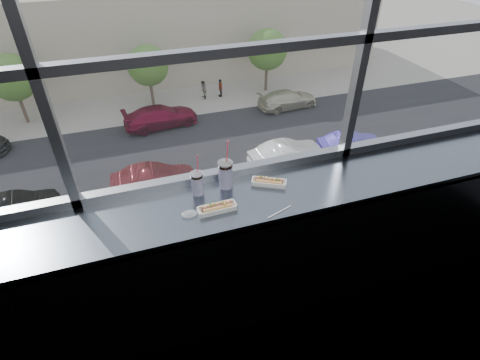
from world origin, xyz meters
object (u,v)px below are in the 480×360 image
object	(u,v)px
loose_straw	(280,212)
tree_left	(12,78)
wrapper	(189,214)
hotdog_tray_left	(217,208)
hotdog_tray_right	(269,182)
soda_cup_right	(226,173)
car_near_e	(352,141)
car_far_b	(160,113)
car_near_c	(154,176)
tree_center	(148,65)
pedestrian_d	(220,86)
tree_right	(267,50)
pedestrian_c	(203,88)
car_far_c	(288,96)
soda_cup_left	(197,182)
car_near_b	(15,204)
car_near_d	(288,151)

from	to	relation	value
loose_straw	tree_left	xyz separation A→B (m)	(-8.29, 28.50, -8.49)
loose_straw	wrapper	bearing A→B (deg)	145.76
hotdog_tray_left	hotdog_tray_right	xyz separation A→B (m)	(0.42, 0.16, -0.00)
soda_cup_right	car_near_e	xyz separation A→B (m)	(13.32, 16.12, -11.17)
wrapper	car_far_b	size ratio (longest dim) A/B	0.02
tree_left	car_far_b	bearing A→B (deg)	-22.10
car_near_c	tree_center	distance (m)	12.31
car_near_c	pedestrian_d	distance (m)	14.11
car_far_b	tree_left	distance (m)	10.92
hotdog_tray_right	loose_straw	world-z (taller)	hotdog_tray_right
pedestrian_d	tree_right	size ratio (longest dim) A/B	0.34
pedestrian_c	wrapper	bearing A→B (deg)	-12.71
car_far_b	car_near_c	bearing A→B (deg)	161.71
loose_straw	car_far_c	distance (m)	29.44
hotdog_tray_left	car_near_e	size ratio (longest dim) A/B	0.04
pedestrian_c	pedestrian_d	bearing A→B (deg)	91.44
pedestrian_d	car_near_c	bearing A→B (deg)	-31.71
tree_left	pedestrian_c	bearing A→B (deg)	-0.16
wrapper	tree_center	bearing A→B (deg)	85.91
loose_straw	pedestrian_c	size ratio (longest dim) A/B	0.10
hotdog_tray_left	car_near_c	size ratio (longest dim) A/B	0.04
hotdog_tray_left	tree_right	world-z (taller)	hotdog_tray_left
hotdog_tray_left	tree_left	size ratio (longest dim) A/B	0.05
car_far_c	tree_left	world-z (taller)	tree_left
soda_cup_left	car_far_c	xyz separation A→B (m)	(12.47, 24.14, -11.16)
tree_left	loose_straw	bearing A→B (deg)	-73.79
soda_cup_left	car_near_b	xyz separation A→B (m)	(-6.86, 16.14, -11.21)
hotdog_tray_left	car_far_b	bearing A→B (deg)	84.24
hotdog_tray_left	hotdog_tray_right	bearing A→B (deg)	18.99
loose_straw	car_far_c	size ratio (longest dim) A/B	0.03
car_near_b	hotdog_tray_right	bearing A→B (deg)	-162.24
hotdog_tray_left	car_far_c	size ratio (longest dim) A/B	0.04
soda_cup_left	hotdog_tray_left	bearing A→B (deg)	-70.72
tree_left	car_near_e	bearing A→B (deg)	-29.34
soda_cup_left	hotdog_tray_right	bearing A→B (deg)	-6.96
car_far_c	pedestrian_d	bearing A→B (deg)	44.56
wrapper	car_near_b	xyz separation A→B (m)	(-6.76, 16.34, -11.13)
soda_cup_left	car_near_e	size ratio (longest dim) A/B	0.05
loose_straw	car_near_d	distance (m)	21.51
car_near_b	tree_left	world-z (taller)	tree_left
pedestrian_c	hotdog_tray_left	bearing A→B (deg)	-12.35
soda_cup_left	tree_right	bearing A→B (deg)	66.70
hotdog_tray_right	tree_right	size ratio (longest dim) A/B	0.05
pedestrian_d	car_near_b	bearing A→B (deg)	-50.76
car_far_b	car_far_c	distance (m)	10.46
pedestrian_c	tree_right	world-z (taller)	tree_right
car_near_d	wrapper	bearing A→B (deg)	147.51
car_near_c	car_near_b	size ratio (longest dim) A/B	1.15
car_near_b	hotdog_tray_left	bearing A→B (deg)	-163.69
car_near_c	tree_center	bearing A→B (deg)	-4.36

